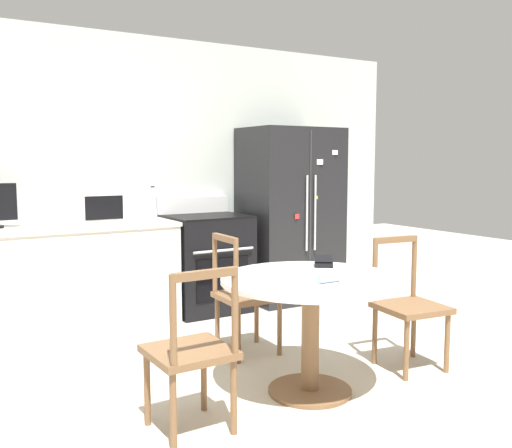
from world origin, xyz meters
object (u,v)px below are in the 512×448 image
microwave (104,206)px  dining_chair_right (408,306)px  dining_chair_far (244,296)px  candle_glass (302,275)px  wallet (324,262)px  refrigerator (290,214)px  oven_range (207,262)px  dining_chair_left (192,353)px  counter_bottle (153,207)px

microwave → dining_chair_right: (1.48, -2.18, -0.61)m
dining_chair_far → candle_glass: (-0.13, -0.91, 0.33)m
microwave → wallet: 2.17m
refrigerator → dining_chair_right: refrigerator is taller
oven_range → dining_chair_far: (-0.31, -1.26, -0.03)m
dining_chair_left → dining_chair_right: bearing=2.3°
counter_bottle → dining_chair_left: (-0.67, -2.30, -0.58)m
candle_glass → wallet: bearing=37.6°
microwave → counter_bottle: size_ratio=1.81×
dining_chair_right → candle_glass: size_ratio=11.17×
oven_range → wallet: size_ratio=6.26×
dining_chair_far → dining_chair_right: 1.18m
dining_chair_right → wallet: size_ratio=5.23×
microwave → dining_chair_right: bearing=-55.7°
oven_range → dining_chair_far: size_ratio=1.20×
counter_bottle → dining_chair_far: counter_bottle is taller
dining_chair_left → candle_glass: size_ratio=11.17×
counter_bottle → dining_chair_left: 2.47m
refrigerator → dining_chair_right: (-0.42, -2.07, -0.45)m
dining_chair_left → wallet: bearing=15.2°
counter_bottle → dining_chair_far: (0.19, -1.36, -0.58)m
microwave → wallet: bearing=-65.0°
refrigerator → microwave: refrigerator is taller
counter_bottle → wallet: (0.45, -1.97, -0.26)m
dining_chair_far → wallet: (0.26, -0.61, 0.32)m
refrigerator → candle_glass: size_ratio=21.87×
oven_range → dining_chair_left: (-1.17, -2.21, -0.03)m
microwave → dining_chair_right: 2.70m
refrigerator → counter_bottle: refrigerator is taller
refrigerator → oven_range: 1.03m
microwave → dining_chair_far: microwave is taller
oven_range → microwave: size_ratio=1.95×
oven_range → dining_chair_far: bearing=-103.7°
oven_range → counter_bottle: size_ratio=3.53×
oven_range → microwave: 1.12m
dining_chair_far → wallet: size_ratio=5.23×
counter_bottle → dining_chair_right: counter_bottle is taller
refrigerator → counter_bottle: 1.46m
wallet → candle_glass: bearing=-142.4°
dining_chair_far → candle_glass: size_ratio=11.17×
dining_chair_far → dining_chair_left: 1.28m
counter_bottle → candle_glass: counter_bottle is taller
dining_chair_right → dining_chair_left: 1.70m
candle_glass → wallet: size_ratio=0.47×
dining_chair_right → wallet: bearing=-14.8°
refrigerator → candle_glass: 2.56m
dining_chair_right → microwave: bearing=-49.0°
dining_chair_far → wallet: dining_chair_far is taller
counter_bottle → dining_chair_right: (1.02, -2.19, -0.58)m
counter_bottle → wallet: counter_bottle is taller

